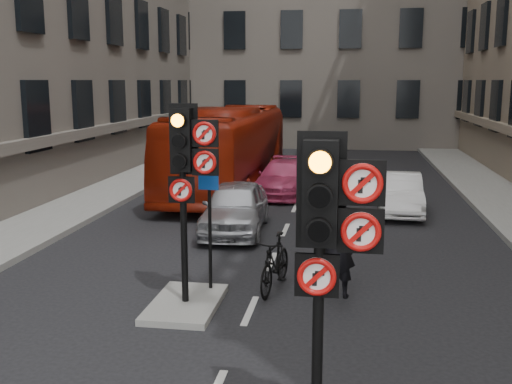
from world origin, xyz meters
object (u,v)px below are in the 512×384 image
(signal_far, at_px, (187,161))
(bus_red, at_px, (229,149))
(car_pink, at_px, (283,178))
(motorcyclist, at_px, (337,246))
(info_sign, at_px, (209,215))
(car_silver, at_px, (235,207))
(signal_near, at_px, (328,228))
(car_white, at_px, (400,193))
(motorcycle, at_px, (275,263))

(signal_far, xyz_separation_m, bus_red, (-1.63, 11.84, -1.14))
(car_pink, relative_size, motorcyclist, 2.13)
(info_sign, bearing_deg, bus_red, 103.85)
(car_silver, relative_size, bus_red, 0.36)
(signal_near, distance_m, car_white, 13.05)
(car_silver, bearing_deg, car_white, 31.38)
(motorcycle, height_order, motorcyclist, motorcyclist)
(signal_near, height_order, signal_far, signal_far)
(car_silver, bearing_deg, signal_near, -76.59)
(signal_near, height_order, bus_red, signal_near)
(bus_red, xyz_separation_m, motorcyclist, (4.25, -10.83, -0.57))
(car_silver, xyz_separation_m, car_white, (4.63, 3.16, -0.07))
(car_pink, height_order, info_sign, info_sign)
(signal_far, bearing_deg, car_pink, 87.55)
(motorcycle, bearing_deg, car_silver, 119.87)
(car_white, distance_m, motorcycle, 8.18)
(bus_red, xyz_separation_m, motorcycle, (3.05, -10.68, -1.01))
(car_white, relative_size, motorcyclist, 1.88)
(motorcyclist, relative_size, info_sign, 0.87)
(motorcycle, xyz_separation_m, info_sign, (-1.21, -0.42, 1.03))
(car_white, xyz_separation_m, info_sign, (-4.19, -8.03, 0.97))
(car_white, distance_m, car_pink, 4.63)
(car_pink, bearing_deg, car_silver, -93.34)
(motorcyclist, xyz_separation_m, info_sign, (-2.40, -0.27, 0.59))
(signal_near, height_order, car_pink, signal_near)
(signal_far, bearing_deg, motorcycle, 39.25)
(car_silver, xyz_separation_m, bus_red, (-1.41, 6.23, 0.87))
(motorcycle, bearing_deg, motorcyclist, 2.34)
(car_pink, xyz_separation_m, motorcyclist, (2.14, -10.21, 0.38))
(signal_near, relative_size, motorcycle, 1.95)
(signal_near, bearing_deg, info_sign, 116.73)
(car_pink, bearing_deg, info_sign, -87.66)
(bus_red, bearing_deg, motorcycle, -72.96)
(car_pink, distance_m, bus_red, 2.40)
(car_pink, xyz_separation_m, bus_red, (-2.11, 0.63, 0.95))
(motorcycle, bearing_deg, car_white, 78.20)
(signal_near, xyz_separation_m, motorcyclist, (0.02, 5.01, -1.59))
(bus_red, height_order, info_sign, bus_red)
(car_silver, xyz_separation_m, info_sign, (0.43, -4.87, 0.89))
(signal_far, height_order, car_pink, signal_far)
(signal_far, distance_m, bus_red, 12.01)
(signal_far, distance_m, car_silver, 5.97)
(signal_far, bearing_deg, motorcyclist, 21.04)
(car_pink, height_order, motorcycle, car_pink)
(signal_far, height_order, bus_red, signal_far)
(signal_near, distance_m, bus_red, 16.43)
(car_pink, bearing_deg, motorcycle, -80.87)
(motorcycle, relative_size, motorcyclist, 0.93)
(car_silver, xyz_separation_m, motorcycle, (1.64, -4.45, -0.14))
(bus_red, relative_size, info_sign, 4.95)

